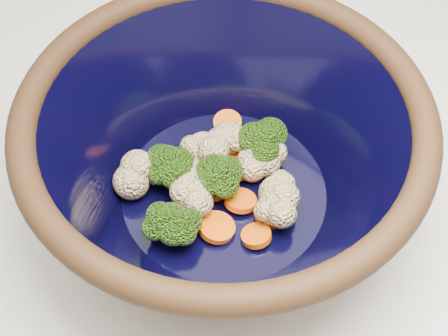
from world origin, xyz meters
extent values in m
cube|color=white|center=(0.00, 0.00, 0.45)|extent=(1.20, 1.20, 0.90)
cylinder|color=black|center=(-0.09, -0.08, 0.91)|extent=(0.20, 0.20, 0.01)
torus|color=black|center=(-0.09, -0.08, 1.04)|extent=(0.33, 0.33, 0.02)
cylinder|color=black|center=(-0.09, -0.08, 0.93)|extent=(0.19, 0.19, 0.00)
cylinder|color=#608442|center=(-0.09, -0.09, 0.94)|extent=(0.01, 0.01, 0.02)
ellipsoid|color=#3E6D14|center=(-0.09, -0.09, 0.96)|extent=(0.04, 0.04, 0.03)
cylinder|color=#608442|center=(-0.12, -0.05, 0.94)|extent=(0.01, 0.01, 0.02)
ellipsoid|color=#3E6D14|center=(-0.12, -0.05, 0.97)|extent=(0.04, 0.04, 0.03)
cylinder|color=#608442|center=(-0.04, -0.08, 0.94)|extent=(0.01, 0.01, 0.02)
ellipsoid|color=#3E6D14|center=(-0.04, -0.08, 0.97)|extent=(0.04, 0.04, 0.04)
cylinder|color=#608442|center=(-0.15, -0.10, 0.94)|extent=(0.01, 0.01, 0.02)
ellipsoid|color=#3E6D14|center=(-0.15, -0.10, 0.96)|extent=(0.03, 0.03, 0.03)
cylinder|color=#608442|center=(-0.16, -0.09, 0.94)|extent=(0.01, 0.01, 0.02)
ellipsoid|color=#3E6D14|center=(-0.16, -0.09, 0.96)|extent=(0.04, 0.04, 0.03)
sphere|color=beige|center=(-0.07, -0.13, 0.95)|extent=(0.03, 0.03, 0.03)
sphere|color=beige|center=(-0.12, -0.08, 0.95)|extent=(0.03, 0.03, 0.03)
sphere|color=beige|center=(-0.06, -0.05, 0.95)|extent=(0.03, 0.03, 0.03)
sphere|color=beige|center=(-0.15, -0.04, 0.95)|extent=(0.03, 0.03, 0.03)
sphere|color=beige|center=(-0.08, -0.04, 0.95)|extent=(0.03, 0.03, 0.03)
sphere|color=beige|center=(-0.06, -0.09, 0.95)|extent=(0.03, 0.03, 0.03)
sphere|color=beige|center=(-0.11, -0.07, 0.95)|extent=(0.03, 0.03, 0.03)
sphere|color=beige|center=(-0.06, -0.12, 0.95)|extent=(0.03, 0.03, 0.03)
sphere|color=beige|center=(-0.04, -0.09, 0.95)|extent=(0.03, 0.03, 0.03)
cylinder|color=#EB600A|center=(-0.09, -0.14, 0.94)|extent=(0.03, 0.03, 0.01)
cylinder|color=#EB600A|center=(-0.06, -0.07, 0.94)|extent=(0.03, 0.03, 0.01)
cylinder|color=#EB600A|center=(-0.04, -0.02, 0.94)|extent=(0.03, 0.03, 0.01)
cylinder|color=#EB600A|center=(-0.12, -0.11, 0.94)|extent=(0.03, 0.03, 0.01)
cylinder|color=#EB600A|center=(-0.08, -0.10, 0.94)|extent=(0.03, 0.03, 0.01)
cylinder|color=#EB600A|center=(-0.09, -0.08, 0.94)|extent=(0.03, 0.03, 0.01)
cylinder|color=#EB600A|center=(-0.07, -0.13, 0.94)|extent=(0.03, 0.03, 0.01)
camera|label=1|loc=(-0.27, -0.35, 1.40)|focal=50.00mm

